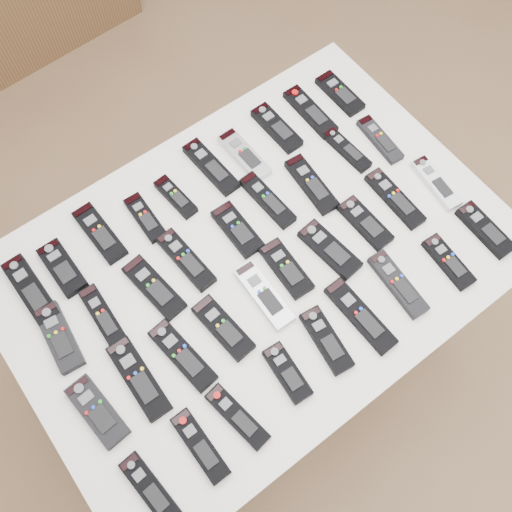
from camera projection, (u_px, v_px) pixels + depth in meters
ground at (272, 305)px, 2.21m from camera, size 4.00×4.00×0.00m
table at (256, 268)px, 1.49m from camera, size 1.25×0.88×0.78m
remote_0 at (31, 290)px, 1.39m from camera, size 0.06×0.20×0.02m
remote_1 at (62, 268)px, 1.42m from camera, size 0.06×0.15×0.02m
remote_2 at (100, 233)px, 1.46m from camera, size 0.06×0.18×0.02m
remote_3 at (145, 218)px, 1.48m from camera, size 0.05×0.15×0.02m
remote_4 at (176, 197)px, 1.50m from camera, size 0.05×0.14×0.02m
remote_5 at (211, 167)px, 1.54m from camera, size 0.06×0.19×0.02m
remote_6 at (244, 155)px, 1.55m from camera, size 0.06×0.18×0.02m
remote_7 at (277, 128)px, 1.59m from camera, size 0.06×0.17×0.02m
remote_8 at (310, 112)px, 1.62m from camera, size 0.05×0.19×0.02m
remote_9 at (340, 93)px, 1.64m from camera, size 0.06×0.16×0.02m
remote_10 at (59, 337)px, 1.34m from camera, size 0.08×0.18×0.02m
remote_11 at (103, 317)px, 1.36m from camera, size 0.05×0.17×0.02m
remote_12 at (154, 287)px, 1.40m from camera, size 0.08×0.19×0.02m
remote_13 at (186, 260)px, 1.42m from camera, size 0.06×0.19×0.02m
remote_14 at (237, 230)px, 1.46m from camera, size 0.06×0.16×0.02m
remote_15 at (268, 200)px, 1.50m from camera, size 0.05×0.18×0.02m
remote_16 at (311, 184)px, 1.52m from camera, size 0.07×0.19×0.02m
remote_17 at (347, 150)px, 1.56m from camera, size 0.05×0.16×0.02m
remote_18 at (380, 140)px, 1.58m from camera, size 0.06×0.17×0.02m
remote_19 at (97, 411)px, 1.27m from camera, size 0.08×0.17×0.02m
remote_20 at (139, 378)px, 1.30m from camera, size 0.06×0.20×0.02m
remote_21 at (183, 355)px, 1.33m from camera, size 0.08×0.20×0.02m
remote_22 at (223, 328)px, 1.35m from camera, size 0.07×0.18×0.02m
remote_23 at (264, 295)px, 1.39m from camera, size 0.06×0.19×0.02m
remote_24 at (286, 268)px, 1.42m from camera, size 0.07×0.16×0.02m
remote_25 at (330, 249)px, 1.44m from camera, size 0.08×0.18×0.02m
remote_26 at (365, 223)px, 1.47m from camera, size 0.06×0.16×0.02m
remote_27 at (395, 198)px, 1.50m from camera, size 0.05×0.19×0.02m
remote_28 at (436, 183)px, 1.52m from camera, size 0.07×0.17×0.02m
remote_29 at (150, 489)px, 1.21m from camera, size 0.06×0.17×0.02m
remote_30 at (200, 446)px, 1.24m from camera, size 0.05×0.17×0.02m
remote_31 at (237, 417)px, 1.27m from camera, size 0.07×0.17×0.02m
remote_32 at (287, 373)px, 1.31m from camera, size 0.06×0.15×0.02m
remote_33 at (326, 340)px, 1.34m from camera, size 0.07×0.17×0.02m
remote_34 at (360, 316)px, 1.37m from camera, size 0.06×0.21×0.02m
remote_35 at (398, 284)px, 1.40m from camera, size 0.06×0.19×0.02m
remote_36 at (449, 262)px, 1.42m from camera, size 0.06×0.16×0.02m
remote_37 at (485, 230)px, 1.46m from camera, size 0.06×0.17×0.02m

